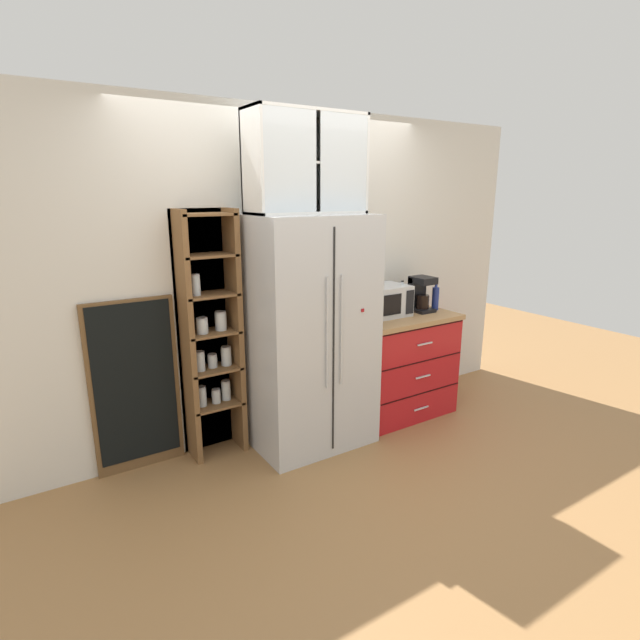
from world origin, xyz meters
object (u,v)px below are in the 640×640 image
mug_navy (404,310)px  chalkboard_menu (135,386)px  microwave (382,301)px  bottle_cobalt (435,296)px  refrigerator (309,333)px  bottle_clear (402,300)px  coffee_maker (420,294)px

mug_navy → chalkboard_menu: (-2.17, 0.33, -0.33)m
microwave → bottle_cobalt: bearing=-9.3°
microwave → chalkboard_menu: 2.06m
bottle_cobalt → refrigerator: bearing=179.4°
refrigerator → microwave: 0.79m
bottle_cobalt → mug_navy: bearing=-178.9°
chalkboard_menu → mug_navy: bearing=-8.6°
mug_navy → bottle_clear: size_ratio=0.42×
refrigerator → mug_navy: 0.94m
coffee_maker → bottle_clear: (-0.23, -0.02, -0.02)m
refrigerator → bottle_clear: (0.94, 0.02, 0.15)m
bottle_cobalt → coffee_maker: bearing=162.1°
coffee_maker → mug_navy: 0.26m
coffee_maker → bottle_clear: size_ratio=1.04×
refrigerator → coffee_maker: size_ratio=5.72×
microwave → coffee_maker: 0.40m
microwave → chalkboard_menu: bearing=173.4°
refrigerator → chalkboard_menu: bearing=165.9°
coffee_maker → chalkboard_menu: chalkboard_menu is taller
refrigerator → bottle_cobalt: refrigerator is taller
bottle_clear → chalkboard_menu: 2.23m
coffee_maker → chalkboard_menu: (-2.40, 0.27, -0.44)m
mug_navy → bottle_clear: (-0.00, 0.04, 0.08)m
chalkboard_menu → refrigerator: bearing=-14.1°
refrigerator → bottle_cobalt: (1.31, -0.01, 0.14)m
coffee_maker → chalkboard_menu: bearing=173.5°
coffee_maker → bottle_cobalt: size_ratio=1.09×
microwave → chalkboard_menu: chalkboard_menu is taller
bottle_clear → coffee_maker: bearing=4.3°
bottle_clear → refrigerator: bearing=-179.0°
microwave → mug_navy: microwave is taller
microwave → mug_navy: size_ratio=3.55×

